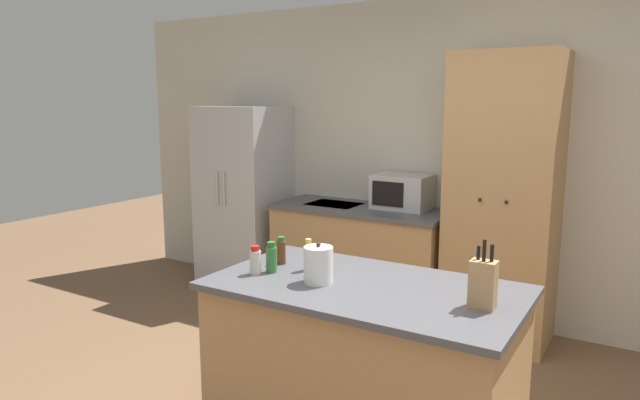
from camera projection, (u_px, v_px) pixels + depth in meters
wall_back at (488, 162)px, 4.48m from camera, size 7.20×0.06×2.60m
refrigerator at (244, 199)px, 5.38m from camera, size 0.74×0.66×1.73m
back_counter at (361, 259)px, 4.83m from camera, size 1.50×0.65×0.91m
pantry_cabinet at (503, 201)px, 4.15m from camera, size 0.75×0.59×2.12m
kitchen_island at (364, 368)px, 2.88m from camera, size 1.53×0.86×0.89m
microwave at (402, 192)px, 4.66m from camera, size 0.45×0.35×0.28m
knife_block at (483, 283)px, 2.47m from camera, size 0.11×0.08×0.31m
spice_bottle_tall_dark at (281, 251)px, 3.14m from camera, size 0.05×0.05×0.15m
spice_bottle_short_red at (255, 261)px, 2.96m from camera, size 0.06×0.06×0.15m
spice_bottle_amber_oil at (271, 258)px, 2.99m from camera, size 0.06×0.06×0.16m
spice_bottle_green_herb at (308, 256)px, 3.02m from camera, size 0.04×0.04×0.17m
kettle at (318, 265)px, 2.82m from camera, size 0.15×0.15×0.21m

